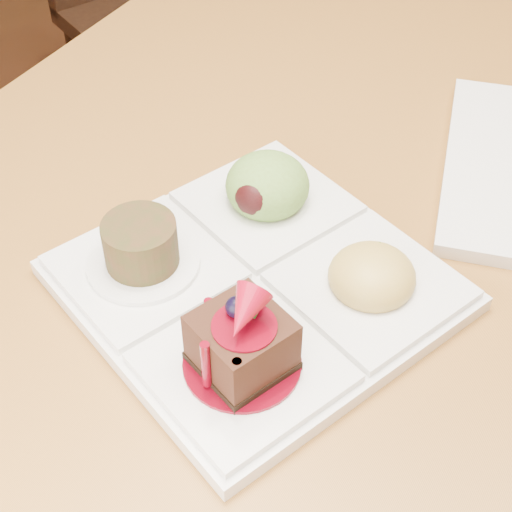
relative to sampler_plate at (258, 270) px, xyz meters
The scene contains 2 objects.
ground 0.95m from the sampler_plate, 73.04° to the left, with size 6.00×6.00×0.00m, color #542918.
sampler_plate is the anchor object (origin of this frame).
Camera 1 is at (0.02, -0.86, 1.16)m, focal length 55.00 mm.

